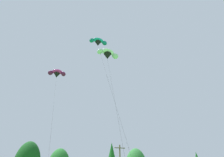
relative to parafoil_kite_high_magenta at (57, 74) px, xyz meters
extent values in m
cube|color=brown|center=(14.25, 3.29, -14.01)|extent=(2.20, 0.14, 0.14)
ellipsoid|color=#D12893|center=(0.00, -0.03, 0.40)|extent=(2.16, 1.46, 1.12)
ellipsoid|color=#66144C|center=(1.33, -0.07, 0.02)|extent=(1.30, 1.23, 1.30)
ellipsoid|color=#66144C|center=(-1.34, 0.00, 0.02)|extent=(1.34, 1.23, 1.30)
cone|color=black|center=(0.00, 0.09, -0.42)|extent=(1.23, 1.23, 1.03)
cylinder|color=black|center=(1.40, -10.27, -12.61)|extent=(2.82, 20.73, 23.36)
ellipsoid|color=white|center=(8.48, -13.81, -3.59)|extent=(2.31, 1.79, 0.91)
ellipsoid|color=silver|center=(9.72, -13.46, -3.96)|extent=(1.38, 1.33, 1.12)
ellipsoid|color=silver|center=(7.24, -14.15, -3.96)|extent=(1.26, 1.28, 1.12)
cone|color=black|center=(8.45, -13.70, -4.38)|extent=(1.42, 1.42, 0.99)
cylinder|color=black|center=(8.79, -17.80, -14.58)|extent=(0.68, 8.23, 19.41)
ellipsoid|color=teal|center=(7.07, -12.48, -0.34)|extent=(1.82, 1.18, 0.87)
ellipsoid|color=#0F666B|center=(8.15, -12.37, -0.64)|extent=(1.10, 0.95, 1.02)
ellipsoid|color=#0F666B|center=(5.99, -12.58, -0.64)|extent=(1.01, 0.95, 1.02)
cone|color=black|center=(7.06, -12.39, -1.01)|extent=(1.07, 1.07, 0.84)
cylinder|color=black|center=(8.83, -16.29, -12.64)|extent=(3.57, 7.82, 22.44)
camera|label=1|loc=(4.08, -38.55, -23.68)|focal=33.13mm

